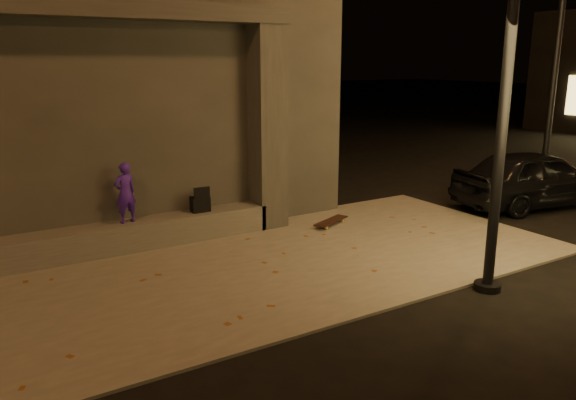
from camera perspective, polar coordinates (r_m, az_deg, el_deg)
ground at (r=6.74m, az=1.23°, el=-12.87°), size 120.00×120.00×0.00m
sidewalk at (r=8.34m, az=-6.29°, el=-7.34°), size 11.00×4.40×0.04m
building at (r=11.76m, az=-20.84°, el=11.05°), size 9.00×5.10×5.22m
ledge at (r=9.40m, az=-19.31°, el=-3.99°), size 6.00×0.55×0.45m
column at (r=10.17m, az=-2.11°, el=7.25°), size 0.55×0.55×3.60m
canopy at (r=9.29m, az=-14.92°, el=18.14°), size 5.00×0.70×0.28m
skateboarder at (r=9.33m, az=-16.21°, el=0.71°), size 0.40×0.31×0.98m
backpack at (r=9.81m, az=-8.92°, el=-0.29°), size 0.33×0.22×0.45m
skateboard at (r=10.50m, az=4.39°, el=-2.16°), size 0.89×0.55×0.10m
car_a at (r=12.94m, az=23.84°, el=2.04°), size 3.81×2.08×1.23m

